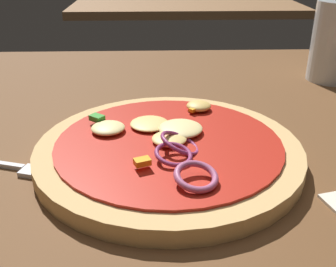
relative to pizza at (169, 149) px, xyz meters
name	(u,v)px	position (x,y,z in m)	size (l,w,h in m)	color
dining_table	(208,182)	(0.04, -0.03, -0.03)	(1.48, 0.98, 0.03)	brown
pizza	(169,149)	(0.00, 0.00, 0.00)	(0.28, 0.28, 0.04)	tan
fork	(1,165)	(-0.17, -0.01, -0.01)	(0.18, 0.06, 0.00)	silver
beer_glass	(336,44)	(0.28, 0.26, 0.05)	(0.08, 0.08, 0.13)	silver
background_table	(185,5)	(0.11, 1.25, -0.03)	(0.85, 0.52, 0.03)	brown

